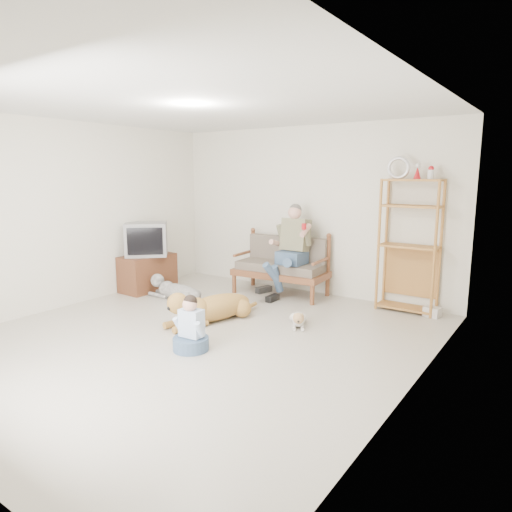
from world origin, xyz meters
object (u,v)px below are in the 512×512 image
Objects in this scene: loveseat at (283,264)px; golden_retriever at (209,308)px; etagere at (409,245)px; tv_stand at (147,273)px.

loveseat is 1.83m from golden_retriever.
golden_retriever is at bearing -134.81° from etagere.
loveseat is at bearing 103.37° from golden_retriever.
etagere reaches higher than tv_stand.
loveseat is 2.28m from tv_stand.
golden_retriever is (-0.03, -1.81, -0.29)m from loveseat.
loveseat is 0.99× the size of golden_retriever.
loveseat is at bearing -174.49° from etagere.
golden_retriever is (-1.99, -2.00, -0.77)m from etagere.
etagere is 2.92m from golden_retriever.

